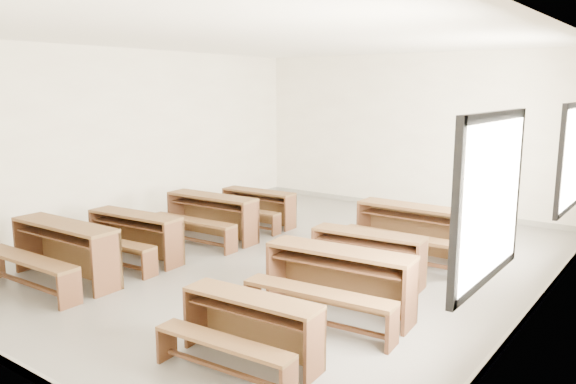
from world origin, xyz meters
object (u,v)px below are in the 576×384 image
Objects in this scene: desk_set_1 at (133,234)px; desk_set_4 at (249,324)px; desk_set_2 at (210,214)px; desk_set_6 at (366,254)px; desk_set_5 at (337,278)px; desk_set_0 at (62,248)px; desk_set_7 at (413,228)px; desk_set_3 at (257,205)px.

desk_set_4 is (3.38, -1.35, -0.05)m from desk_set_1.
desk_set_2 is 3.14m from desk_set_6.
desk_set_1 is 3.64m from desk_set_4.
desk_set_4 is 1.40m from desk_set_5.
desk_set_5 is (3.48, 0.05, 0.03)m from desk_set_1.
desk_set_4 is at bearing -5.23° from desk_set_0.
desk_set_5 is at bearing -4.06° from desk_set_1.
desk_set_0 is 3.39m from desk_set_4.
desk_set_4 is (3.30, -2.86, -0.07)m from desk_set_2.
desk_set_2 is 0.98× the size of desk_set_7.
desk_set_0 is at bearing -131.11° from desk_set_7.
desk_set_7 reaches higher than desk_set_5.
desk_set_2 is (0.08, 2.66, -0.02)m from desk_set_0.
desk_set_0 is 1.01× the size of desk_set_7.
desk_set_2 reaches higher than desk_set_1.
desk_set_5 is at bearing -82.52° from desk_set_6.
desk_set_1 is 0.92× the size of desk_set_5.
desk_set_0 reaches higher than desk_set_1.
desk_set_2 is 3.33m from desk_set_7.
desk_set_2 reaches higher than desk_set_3.
desk_set_4 is 0.82× the size of desk_set_5.
desk_set_4 is at bearing -26.63° from desk_set_1.
desk_set_5 is at bearing 17.19° from desk_set_0.
desk_set_4 is 0.82× the size of desk_set_7.
desk_set_4 is at bearing -91.75° from desk_set_6.
desk_set_0 is 4.94m from desk_set_7.
desk_set_3 is at bearing 83.25° from desk_set_1.
desk_set_0 reaches higher than desk_set_2.
desk_set_0 is 1.14× the size of desk_set_6.
desk_set_2 is 0.97× the size of desk_set_5.
desk_set_4 is at bearing -54.51° from desk_set_3.
desk_set_6 is 0.89× the size of desk_set_7.
desk_set_3 is 1.03× the size of desk_set_4.
desk_set_5 reaches higher than desk_set_4.
desk_set_2 is 1.23m from desk_set_3.
desk_set_5 is at bearing -41.82° from desk_set_3.
desk_set_1 is 3.48m from desk_set_5.
desk_set_5 is 2.54m from desk_set_7.
desk_set_7 is at bearing 89.52° from desk_set_5.
desk_set_2 is 3.70m from desk_set_5.
desk_set_2 is 1.15× the size of desk_set_3.
desk_set_0 is 3.89m from desk_set_3.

